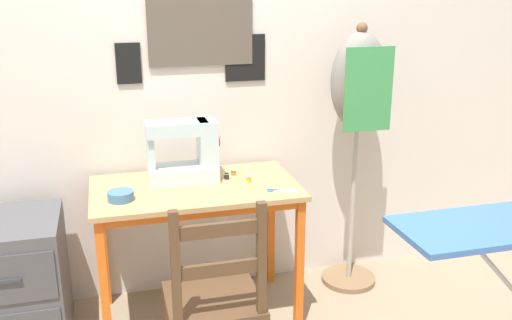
# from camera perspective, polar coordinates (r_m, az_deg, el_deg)

# --- Properties ---
(wall_back) EXTENTS (10.00, 0.07, 2.55)m
(wall_back) POSITION_cam_1_polar(r_m,az_deg,el_deg) (3.09, -7.50, 8.95)
(wall_back) COLOR silver
(wall_back) RESTS_ON ground_plane
(sewing_table) EXTENTS (1.03, 0.59, 0.74)m
(sewing_table) POSITION_cam_1_polar(r_m,az_deg,el_deg) (2.90, -6.01, -4.47)
(sewing_table) COLOR tan
(sewing_table) RESTS_ON ground_plane
(sewing_machine) EXTENTS (0.37, 0.18, 0.34)m
(sewing_machine) POSITION_cam_1_polar(r_m,az_deg,el_deg) (2.92, -6.95, 0.72)
(sewing_machine) COLOR silver
(sewing_machine) RESTS_ON sewing_table
(fabric_bowl) EXTENTS (0.12, 0.12, 0.04)m
(fabric_bowl) POSITION_cam_1_polar(r_m,az_deg,el_deg) (2.74, -13.38, -3.47)
(fabric_bowl) COLOR teal
(fabric_bowl) RESTS_ON sewing_table
(scissors) EXTENTS (0.15, 0.09, 0.01)m
(scissors) POSITION_cam_1_polar(r_m,az_deg,el_deg) (2.80, 2.17, -3.05)
(scissors) COLOR silver
(scissors) RESTS_ON sewing_table
(thread_spool_near_machine) EXTENTS (0.03, 0.03, 0.03)m
(thread_spool_near_machine) POSITION_cam_1_polar(r_m,az_deg,el_deg) (2.95, -2.97, -1.65)
(thread_spool_near_machine) COLOR black
(thread_spool_near_machine) RESTS_ON sewing_table
(thread_spool_mid_table) EXTENTS (0.03, 0.03, 0.03)m
(thread_spool_mid_table) POSITION_cam_1_polar(r_m,az_deg,el_deg) (3.01, -2.26, -1.26)
(thread_spool_mid_table) COLOR orange
(thread_spool_mid_table) RESTS_ON sewing_table
(thread_spool_far_edge) EXTENTS (0.03, 0.03, 0.04)m
(thread_spool_far_edge) POSITION_cam_1_polar(r_m,az_deg,el_deg) (2.89, -0.76, -1.97)
(thread_spool_far_edge) COLOR yellow
(thread_spool_far_edge) RESTS_ON sewing_table
(wooden_chair) EXTENTS (0.40, 0.38, 0.92)m
(wooden_chair) POSITION_cam_1_polar(r_m,az_deg,el_deg) (2.49, -4.18, -14.03)
(wooden_chair) COLOR #513823
(wooden_chair) RESTS_ON ground_plane
(filing_cabinet) EXTENTS (0.42, 0.51, 0.65)m
(filing_cabinet) POSITION_cam_1_polar(r_m,az_deg,el_deg) (3.06, -22.49, -11.22)
(filing_cabinet) COLOR #4C4C51
(filing_cabinet) RESTS_ON ground_plane
(dress_form) EXTENTS (0.32, 0.32, 1.52)m
(dress_form) POSITION_cam_1_polar(r_m,az_deg,el_deg) (3.17, 10.21, 6.08)
(dress_form) COLOR #846647
(dress_form) RESTS_ON ground_plane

